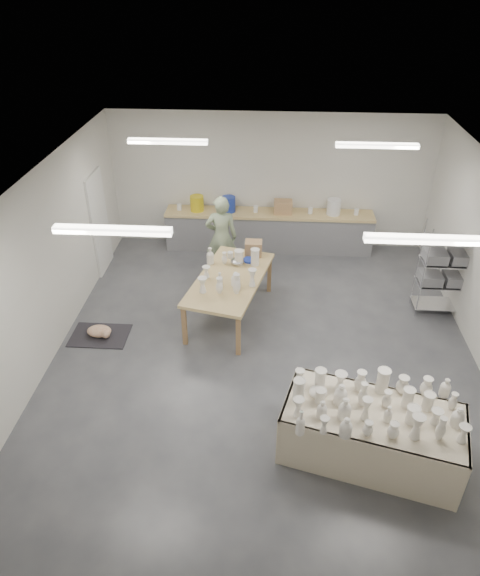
# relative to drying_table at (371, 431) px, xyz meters

# --- Properties ---
(room) EXTENTS (8.00, 8.02, 3.00)m
(room) POSITION_rel_drying_table_xyz_m (-1.54, 2.17, 1.61)
(room) COLOR #424449
(room) RESTS_ON ground
(back_counter) EXTENTS (4.60, 0.60, 1.24)m
(back_counter) POSITION_rel_drying_table_xyz_m (-1.44, 5.77, 0.04)
(back_counter) COLOR tan
(back_counter) RESTS_ON ground
(wire_shelf) EXTENTS (0.88, 0.48, 1.80)m
(wire_shelf) POSITION_rel_drying_table_xyz_m (1.77, 3.49, 0.47)
(wire_shelf) COLOR silver
(wire_shelf) RESTS_ON ground
(drying_table) EXTENTS (2.45, 1.63, 1.16)m
(drying_table) POSITION_rel_drying_table_xyz_m (0.00, 0.00, 0.00)
(drying_table) COLOR olive
(drying_table) RESTS_ON ground
(work_table) EXTENTS (1.58, 2.39, 1.20)m
(work_table) POSITION_rel_drying_table_xyz_m (-2.04, 3.17, 0.38)
(work_table) COLOR tan
(work_table) RESTS_ON ground
(rug) EXTENTS (1.00, 0.70, 0.02)m
(rug) POSITION_rel_drying_table_xyz_m (-4.33, 2.30, -0.43)
(rug) COLOR black
(rug) RESTS_ON ground
(cat) EXTENTS (0.50, 0.41, 0.18)m
(cat) POSITION_rel_drying_table_xyz_m (-4.31, 2.28, -0.33)
(cat) COLOR white
(cat) RESTS_ON rug
(potter) EXTENTS (0.68, 0.48, 1.77)m
(potter) POSITION_rel_drying_table_xyz_m (-2.37, 4.52, 0.44)
(potter) COLOR #8FA37E
(potter) RESTS_ON ground
(red_stool) EXTENTS (0.40, 0.40, 0.30)m
(red_stool) POSITION_rel_drying_table_xyz_m (-2.37, 4.79, -0.18)
(red_stool) COLOR red
(red_stool) RESTS_ON ground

